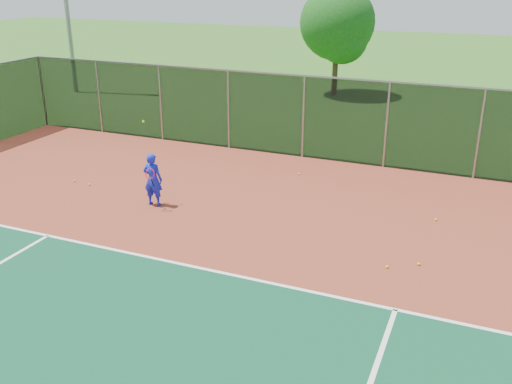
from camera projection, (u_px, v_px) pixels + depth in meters
ground at (247, 376)px, 9.81m from camera, size 120.00×120.00×0.00m
court_apron at (287, 315)px, 11.52m from camera, size 30.00×20.00×0.02m
fence_back at (387, 124)px, 19.54m from camera, size 30.00×0.06×3.03m
tennis_player at (153, 179)px, 16.58m from camera, size 0.61×0.63×2.52m
practice_ball_1 at (419, 264)px, 13.41m from camera, size 0.07×0.07×0.07m
practice_ball_2 at (299, 174)px, 19.30m from camera, size 0.07×0.07×0.07m
practice_ball_3 at (89, 185)px, 18.34m from camera, size 0.07×0.07×0.07m
practice_ball_4 at (387, 267)px, 13.28m from camera, size 0.07×0.07×0.07m
practice_ball_5 at (436, 220)px, 15.78m from camera, size 0.07×0.07×0.07m
practice_ball_6 at (74, 181)px, 18.66m from camera, size 0.07×0.07×0.07m
tree_back_left at (339, 26)px, 30.29m from camera, size 4.00×4.00×5.87m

